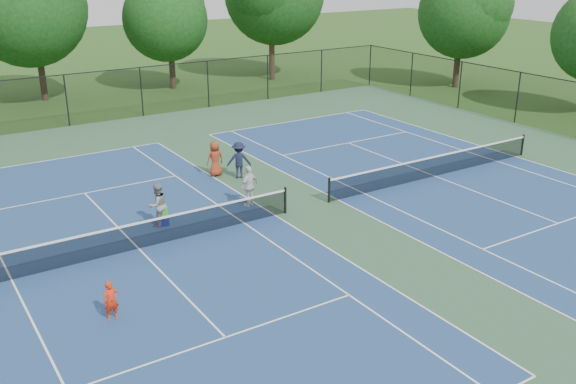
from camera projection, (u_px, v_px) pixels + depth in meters
ground at (307, 208)px, 25.48m from camera, size 140.00×140.00×0.00m
court_pad at (307, 208)px, 25.48m from camera, size 36.00×36.00×0.01m
tennis_court_left at (139, 246)px, 21.90m from camera, size 12.00×23.83×1.07m
tennis_court_right at (435, 174)px, 28.99m from camera, size 12.00×23.83×1.07m
perimeter_fence at (308, 169)px, 24.92m from camera, size 36.08×36.08×3.02m
tree_back_b at (32, 0)px, 41.61m from camera, size 7.60×7.60×10.03m
tree_back_c at (169, 12)px, 45.77m from camera, size 6.00×6.00×8.40m
tree_side_e at (462, 7)px, 46.10m from camera, size 6.60×6.60×8.87m
child_player at (111, 300)px, 17.58m from camera, size 0.42×0.28×1.15m
instructor at (158, 205)px, 23.54m from camera, size 0.93×0.80×1.65m
bystander_a at (249, 186)px, 25.41m from camera, size 1.06×0.73×1.67m
bystander_b at (239, 160)px, 28.57m from camera, size 1.24×1.04×1.67m
bystander_c at (215, 159)px, 28.85m from camera, size 0.79×0.52×1.61m
ball_crate at (163, 221)px, 23.79m from camera, size 0.42×0.36×0.31m
ball_hopper at (163, 212)px, 23.66m from camera, size 0.41×0.36×0.43m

